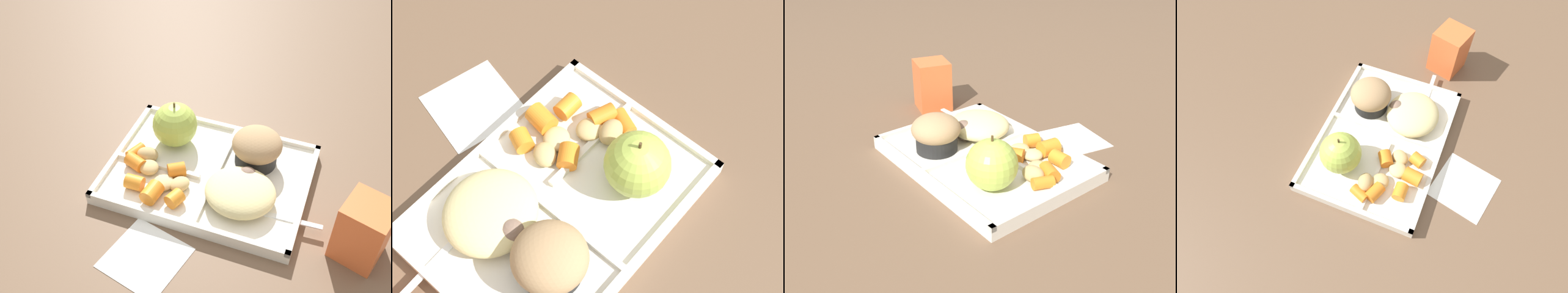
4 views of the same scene
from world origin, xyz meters
TOP-DOWN VIEW (x-y plane):
  - ground at (0.00, 0.00)m, footprint 6.00×6.00m
  - lunch_tray at (-0.00, -0.00)m, footprint 0.33×0.24m
  - green_apple at (-0.08, 0.05)m, footprint 0.08×0.08m
  - bran_muffin at (0.07, 0.05)m, footprint 0.08×0.08m
  - carrot_slice_near_corner at (-0.10, -0.07)m, footprint 0.03×0.02m
  - carrot_slice_edge at (-0.05, -0.03)m, footprint 0.04×0.04m
  - carrot_slice_tilted at (-0.12, -0.03)m, footprint 0.04×0.03m
  - carrot_slice_large at (-0.03, -0.08)m, footprint 0.03×0.03m
  - carrot_slice_back at (-0.07, -0.09)m, footprint 0.03×0.04m
  - carrot_slice_center at (-0.13, -0.01)m, footprint 0.03×0.04m
  - potato_chunk_wedge at (-0.06, -0.06)m, footprint 0.05×0.05m
  - potato_chunk_browned at (-0.03, -0.05)m, footprint 0.04×0.04m
  - potato_chunk_small at (-0.10, -0.03)m, footprint 0.04×0.04m
  - potato_chunk_large at (-0.11, -0.01)m, footprint 0.04×0.03m
  - egg_noodle_pile at (0.07, -0.04)m, footprint 0.11×0.11m
  - meatball_front at (0.08, -0.04)m, footprint 0.04×0.04m
  - meatball_back at (0.07, -0.03)m, footprint 0.03×0.03m
  - meatball_side at (0.07, -0.05)m, footprint 0.04×0.04m
  - meatball_center at (0.07, -0.01)m, footprint 0.04×0.04m
  - plastic_fork at (0.11, -0.05)m, footprint 0.16×0.02m
  - milk_carton at (0.25, -0.06)m, footprint 0.08×0.08m
  - paper_napkin at (-0.03, -0.18)m, footprint 0.13×0.13m

SIDE VIEW (x-z plane):
  - ground at x=0.00m, z-range 0.00..0.00m
  - paper_napkin at x=-0.03m, z-range 0.00..0.00m
  - lunch_tray at x=0.00m, z-range 0.00..0.02m
  - plastic_fork at x=0.11m, z-range 0.02..0.02m
  - potato_chunk_wedge at x=-0.06m, z-range 0.02..0.03m
  - potato_chunk_small at x=-0.10m, z-range 0.02..0.03m
  - potato_chunk_browned at x=-0.03m, z-range 0.02..0.03m
  - carrot_slice_center at x=-0.13m, z-range 0.02..0.04m
  - carrot_slice_tilted at x=-0.12m, z-range 0.02..0.04m
  - carrot_slice_near_corner at x=-0.10m, z-range 0.02..0.04m
  - carrot_slice_large at x=-0.03m, z-range 0.02..0.04m
  - carrot_slice_edge at x=-0.05m, z-range 0.02..0.04m
  - potato_chunk_large at x=-0.11m, z-range 0.02..0.04m
  - carrot_slice_back at x=-0.07m, z-range 0.02..0.04m
  - meatball_back at x=0.07m, z-range 0.02..0.05m
  - meatball_front at x=0.08m, z-range 0.02..0.05m
  - meatball_side at x=0.07m, z-range 0.02..0.05m
  - meatball_center at x=0.07m, z-range 0.02..0.05m
  - egg_noodle_pile at x=0.07m, z-range 0.02..0.06m
  - bran_muffin at x=0.07m, z-range 0.02..0.08m
  - milk_carton at x=0.25m, z-range 0.00..0.10m
  - green_apple at x=-0.08m, z-range 0.01..0.10m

